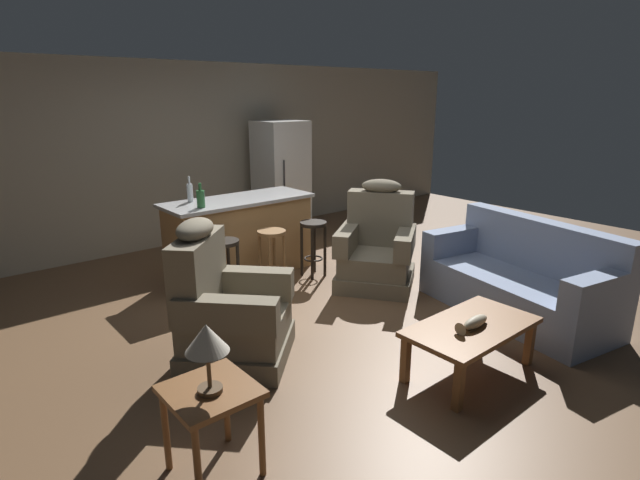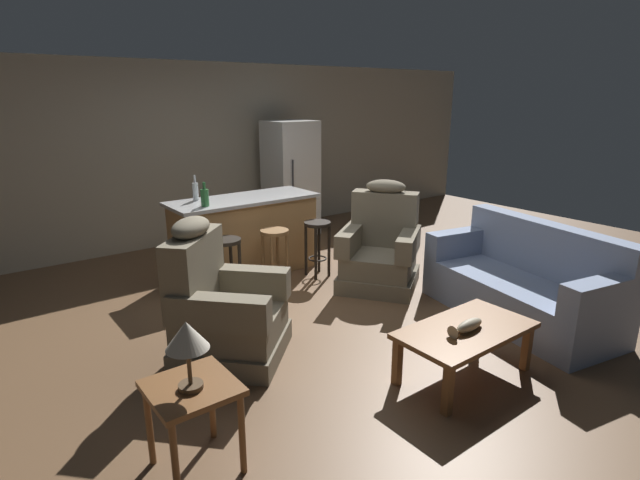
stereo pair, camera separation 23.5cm
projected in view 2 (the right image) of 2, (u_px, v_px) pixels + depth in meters
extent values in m
plane|color=brown|center=(310.00, 307.00, 5.22)|extent=(12.00, 12.00, 0.00)
cube|color=#A89E89|center=(183.00, 155.00, 7.24)|extent=(12.00, 0.05, 2.60)
cube|color=brown|center=(466.00, 330.00, 3.83)|extent=(1.10, 0.60, 0.04)
cube|color=brown|center=(448.00, 390.00, 3.43)|extent=(0.06, 0.06, 0.38)
cube|color=brown|center=(527.00, 348.00, 4.00)|extent=(0.06, 0.06, 0.38)
cube|color=brown|center=(397.00, 362.00, 3.79)|extent=(0.06, 0.06, 0.38)
cube|color=brown|center=(476.00, 327.00, 4.36)|extent=(0.06, 0.06, 0.38)
cube|color=#4C3823|center=(469.00, 330.00, 3.78)|extent=(0.22, 0.07, 0.01)
ellipsoid|color=tan|center=(469.00, 325.00, 3.77)|extent=(0.28, 0.09, 0.09)
cone|color=tan|center=(455.00, 331.00, 3.67)|extent=(0.06, 0.10, 0.10)
cube|color=#8493B2|center=(516.00, 309.00, 4.94)|extent=(1.19, 2.03, 0.20)
cube|color=#8493B2|center=(518.00, 289.00, 4.88)|extent=(1.19, 2.03, 0.22)
cube|color=#8493B2|center=(546.00, 249.00, 4.92)|extent=(0.57, 1.90, 0.52)
cube|color=#8493B2|center=(603.00, 296.00, 4.08)|extent=(0.86, 0.36, 0.28)
cube|color=#8493B2|center=(461.00, 242.00, 5.55)|extent=(0.86, 0.36, 0.28)
cube|color=#756B56|center=(233.00, 346.00, 4.23)|extent=(1.19, 1.19, 0.18)
cube|color=#756B56|center=(232.00, 323.00, 4.17)|extent=(1.10, 1.10, 0.24)
cube|color=#756B56|center=(194.00, 272.00, 4.09)|extent=(0.71, 0.70, 0.64)
ellipsoid|color=#756B56|center=(191.00, 227.00, 3.99)|extent=(0.52, 0.51, 0.16)
cube|color=#756B56|center=(245.00, 282.00, 4.41)|extent=(0.68, 0.70, 0.26)
cube|color=#756B56|center=(219.00, 313.00, 3.79)|extent=(0.68, 0.70, 0.26)
cube|color=#756B56|center=(378.00, 279.00, 5.76)|extent=(1.17, 1.17, 0.18)
cube|color=#756B56|center=(379.00, 262.00, 5.70)|extent=(1.09, 1.08, 0.24)
cube|color=#756B56|center=(385.00, 219.00, 5.86)|extent=(0.63, 0.76, 0.64)
ellipsoid|color=#756B56|center=(386.00, 187.00, 5.75)|extent=(0.48, 0.53, 0.16)
cube|color=#756B56|center=(408.00, 244.00, 5.52)|extent=(0.76, 0.61, 0.26)
cube|color=#756B56|center=(351.00, 239.00, 5.71)|extent=(0.76, 0.61, 0.26)
cube|color=brown|center=(192.00, 388.00, 2.83)|extent=(0.48, 0.48, 0.04)
cylinder|color=brown|center=(175.00, 464.00, 2.64)|extent=(0.04, 0.04, 0.52)
cylinder|color=brown|center=(242.00, 434.00, 2.87)|extent=(0.04, 0.04, 0.52)
cylinder|color=brown|center=(149.00, 426.00, 2.95)|extent=(0.04, 0.04, 0.52)
cylinder|color=brown|center=(212.00, 401.00, 3.18)|extent=(0.04, 0.04, 0.52)
cylinder|color=#4C3823|center=(191.00, 386.00, 2.79)|extent=(0.14, 0.14, 0.03)
cylinder|color=#4C3823|center=(189.00, 366.00, 2.75)|extent=(0.02, 0.02, 0.22)
cone|color=beige|center=(187.00, 335.00, 2.70)|extent=(0.24, 0.24, 0.16)
cube|color=#AD7F4C|center=(245.00, 237.00, 6.12)|extent=(1.71, 0.63, 0.91)
cube|color=#B2B2B2|center=(243.00, 199.00, 5.99)|extent=(1.80, 0.70, 0.04)
cylinder|color=black|center=(226.00, 241.00, 5.25)|extent=(0.32, 0.32, 0.04)
torus|color=black|center=(228.00, 280.00, 5.37)|extent=(0.23, 0.23, 0.02)
cylinder|color=black|center=(223.00, 276.00, 5.21)|extent=(0.04, 0.04, 0.64)
cylinder|color=black|center=(240.00, 272.00, 5.33)|extent=(0.04, 0.04, 0.64)
cylinder|color=black|center=(215.00, 271.00, 5.36)|extent=(0.04, 0.04, 0.64)
cylinder|color=black|center=(231.00, 267.00, 5.48)|extent=(0.04, 0.04, 0.64)
cylinder|color=olive|center=(274.00, 232.00, 5.60)|extent=(0.32, 0.32, 0.04)
torus|color=olive|center=(275.00, 269.00, 5.72)|extent=(0.23, 0.23, 0.02)
cylinder|color=olive|center=(272.00, 264.00, 5.56)|extent=(0.04, 0.04, 0.64)
cylinder|color=olive|center=(287.00, 261.00, 5.68)|extent=(0.04, 0.04, 0.64)
cylinder|color=olive|center=(263.00, 260.00, 5.71)|extent=(0.04, 0.04, 0.64)
cylinder|color=olive|center=(278.00, 256.00, 5.83)|extent=(0.04, 0.04, 0.64)
cylinder|color=black|center=(317.00, 224.00, 5.95)|extent=(0.32, 0.32, 0.04)
torus|color=black|center=(317.00, 258.00, 6.08)|extent=(0.23, 0.23, 0.02)
cylinder|color=black|center=(316.00, 254.00, 5.91)|extent=(0.04, 0.04, 0.64)
cylinder|color=black|center=(329.00, 251.00, 6.03)|extent=(0.04, 0.04, 0.64)
cylinder|color=black|center=(306.00, 250.00, 6.07)|extent=(0.04, 0.04, 0.64)
cylinder|color=black|center=(319.00, 247.00, 6.18)|extent=(0.04, 0.04, 0.64)
cube|color=white|center=(291.00, 178.00, 7.78)|extent=(0.70, 0.66, 1.76)
cylinder|color=#333338|center=(293.00, 177.00, 7.38)|extent=(0.02, 0.02, 0.50)
cylinder|color=silver|center=(196.00, 192.00, 5.80)|extent=(0.07, 0.07, 0.21)
cylinder|color=silver|center=(195.00, 179.00, 5.76)|extent=(0.03, 0.03, 0.09)
cylinder|color=#2D6B38|center=(205.00, 198.00, 5.50)|extent=(0.09, 0.09, 0.19)
cylinder|color=#2D6B38|center=(204.00, 186.00, 5.46)|extent=(0.03, 0.03, 0.08)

